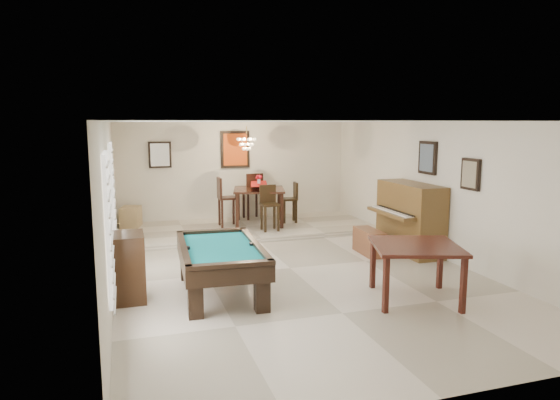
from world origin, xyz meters
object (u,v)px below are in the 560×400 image
dining_chair_south (270,208)px  dining_chair_east (289,202)px  dining_chair_north (252,196)px  pool_table (221,270)px  dining_table (259,204)px  dining_chair_west (228,202)px  upright_piano (403,218)px  corner_bench (131,217)px  square_table (415,272)px  apothecary_chest (129,267)px  piano_bench (369,242)px  flower_vase (259,179)px  chandelier (247,139)px

dining_chair_south → dining_chair_east: dining_chair_south is taller
dining_chair_north → dining_chair_east: 1.06m
pool_table → dining_table: bearing=70.9°
dining_chair_east → dining_chair_west: bearing=-81.6°
upright_piano → corner_bench: upright_piano is taller
square_table → apothecary_chest: bearing=162.5°
piano_bench → flower_vase: 3.44m
square_table → upright_piano: bearing=62.6°
flower_vase → dining_chair_east: 0.99m
dining_chair_south → dining_chair_west: dining_chair_west is taller
apothecary_chest → chandelier: size_ratio=1.65×
apothecary_chest → dining_chair_south: bearing=47.5°
dining_table → dining_chair_north: size_ratio=1.01×
pool_table → square_table: 2.89m
pool_table → dining_chair_north: bearing=73.7°
pool_table → apothecary_chest: apothecary_chest is taller
flower_vase → dining_chair_south: size_ratio=0.21×
apothecary_chest → dining_table: dining_table is taller
flower_vase → corner_bench: bearing=168.4°
upright_piano → dining_chair_south: size_ratio=1.60×
dining_chair_south → dining_chair_east: (0.74, 0.81, -0.02)m
dining_chair_west → chandelier: chandelier is taller
square_table → upright_piano: (1.28, 2.47, 0.28)m
piano_bench → dining_chair_south: 2.62m
piano_bench → dining_table: size_ratio=0.73×
piano_bench → flower_vase: flower_vase is taller
apothecary_chest → dining_chair_west: bearing=61.1°
dining_chair_south → chandelier: bearing=124.1°
square_table → dining_chair_north: dining_chair_north is taller
square_table → piano_bench: square_table is taller
upright_piano → chandelier: 4.06m
upright_piano → dining_chair_north: 4.34m
flower_vase → upright_piano: bearing=-54.4°
dining_chair_north → chandelier: bearing=64.0°
corner_bench → pool_table: bearing=-76.3°
dining_chair_south → flower_vase: bearing=92.9°
dining_table → dining_chair_west: bearing=-178.7°
square_table → dining_chair_south: 4.78m
piano_bench → dining_chair_east: size_ratio=0.88×
pool_table → corner_bench: bearing=106.9°
square_table → chandelier: (-1.23, 5.27, 1.78)m
upright_piano → apothecary_chest: 5.41m
corner_bench → chandelier: 3.34m
upright_piano → pool_table: bearing=-161.1°
flower_vase → dining_chair_north: bearing=88.4°
dining_chair_west → chandelier: size_ratio=1.97×
piano_bench → dining_table: dining_table is taller
dining_chair_east → dining_chair_south: bearing=-35.1°
dining_chair_north → dining_chair_east: dining_chair_north is taller
corner_bench → dining_chair_south: bearing=-24.9°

